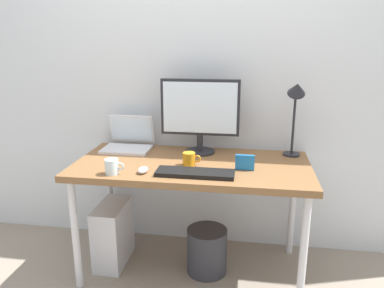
% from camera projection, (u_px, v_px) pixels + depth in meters
% --- Properties ---
extents(ground_plane, '(6.00, 6.00, 0.00)m').
position_uv_depth(ground_plane, '(192.00, 268.00, 2.52)').
color(ground_plane, gray).
extents(back_wall, '(4.40, 0.04, 2.60)m').
position_uv_depth(back_wall, '(201.00, 66.00, 2.56)').
color(back_wall, silver).
rests_on(back_wall, ground_plane).
extents(desk, '(1.44, 0.70, 0.74)m').
position_uv_depth(desk, '(192.00, 172.00, 2.34)').
color(desk, brown).
rests_on(desk, ground_plane).
extents(monitor, '(0.52, 0.20, 0.49)m').
position_uv_depth(monitor, '(200.00, 112.00, 2.45)').
color(monitor, '#232328').
rests_on(monitor, desk).
extents(laptop, '(0.32, 0.28, 0.23)m').
position_uv_depth(laptop, '(129.00, 141.00, 2.60)').
color(laptop, silver).
rests_on(laptop, desk).
extents(desk_lamp, '(0.11, 0.16, 0.51)m').
position_uv_depth(desk_lamp, '(296.00, 101.00, 2.34)').
color(desk_lamp, '#232328').
rests_on(desk_lamp, desk).
extents(keyboard, '(0.44, 0.14, 0.02)m').
position_uv_depth(keyboard, '(195.00, 173.00, 2.11)').
color(keyboard, black).
rests_on(keyboard, desk).
extents(mouse, '(0.06, 0.09, 0.03)m').
position_uv_depth(mouse, '(143.00, 170.00, 2.14)').
color(mouse, silver).
rests_on(mouse, desk).
extents(coffee_mug, '(0.11, 0.08, 0.08)m').
position_uv_depth(coffee_mug, '(189.00, 159.00, 2.26)').
color(coffee_mug, orange).
rests_on(coffee_mug, desk).
extents(glass_cup, '(0.11, 0.08, 0.09)m').
position_uv_depth(glass_cup, '(112.00, 167.00, 2.12)').
color(glass_cup, silver).
rests_on(glass_cup, desk).
extents(photo_frame, '(0.11, 0.02, 0.09)m').
position_uv_depth(photo_frame, '(245.00, 162.00, 2.18)').
color(photo_frame, '#1E72BF').
rests_on(photo_frame, desk).
extents(computer_tower, '(0.18, 0.36, 0.42)m').
position_uv_depth(computer_tower, '(113.00, 234.00, 2.54)').
color(computer_tower, silver).
rests_on(computer_tower, ground_plane).
extents(wastebasket, '(0.26, 0.26, 0.30)m').
position_uv_depth(wastebasket, '(207.00, 251.00, 2.45)').
color(wastebasket, '#333338').
rests_on(wastebasket, ground_plane).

